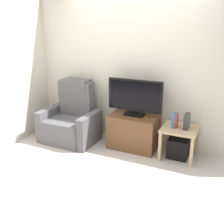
{
  "coord_description": "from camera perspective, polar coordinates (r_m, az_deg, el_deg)",
  "views": [
    {
      "loc": [
        1.57,
        -3.12,
        2.05
      ],
      "look_at": [
        -0.13,
        0.5,
        0.7
      ],
      "focal_mm": 42.94,
      "sensor_mm": 36.0,
      "label": 1
    }
  ],
  "objects": [
    {
      "name": "book_middle",
      "position": [
        4.23,
        13.55,
        -1.84
      ],
      "size": [
        0.03,
        0.11,
        0.22
      ],
      "primitive_type": "cube",
      "color": "red",
      "rests_on": "side_table"
    },
    {
      "name": "subwoofer_box",
      "position": [
        4.41,
        13.94,
        -7.38
      ],
      "size": [
        0.31,
        0.31,
        0.31
      ],
      "primitive_type": "cube",
      "color": "black",
      "rests_on": "ground"
    },
    {
      "name": "ground_plane",
      "position": [
        4.05,
        -1.32,
        -11.76
      ],
      "size": [
        6.4,
        6.4,
        0.0
      ],
      "primitive_type": "plane",
      "color": "#BCB2AD"
    },
    {
      "name": "wall_side",
      "position": [
        4.71,
        -22.57,
        8.07
      ],
      "size": [
        0.06,
        4.48,
        2.6
      ],
      "primitive_type": "cube",
      "color": "beige",
      "rests_on": "ground"
    },
    {
      "name": "tv_stand",
      "position": [
        4.56,
        4.57,
        -4.16
      ],
      "size": [
        0.81,
        0.5,
        0.58
      ],
      "color": "brown",
      "rests_on": "ground"
    },
    {
      "name": "wall_back",
      "position": [
        4.6,
        4.94,
        9.17
      ],
      "size": [
        6.4,
        0.06,
        2.6
      ],
      "primitive_type": "cube",
      "color": "beige",
      "rests_on": "ground"
    },
    {
      "name": "recliner_armchair",
      "position": [
        4.88,
        -8.67,
        -1.69
      ],
      "size": [
        0.98,
        0.78,
        1.08
      ],
      "rotation": [
        0.0,
        0.0,
        0.15
      ],
      "color": "#515156",
      "rests_on": "ground"
    },
    {
      "name": "game_console",
      "position": [
        4.23,
        15.64,
        -1.92
      ],
      "size": [
        0.07,
        0.2,
        0.23
      ],
      "primitive_type": "cube",
      "color": "#333338",
      "rests_on": "side_table"
    },
    {
      "name": "book_leftmost",
      "position": [
        4.23,
        13.04,
        -1.69
      ],
      "size": [
        0.05,
        0.12,
        0.23
      ],
      "primitive_type": "cube",
      "color": "#3366B2",
      "rests_on": "side_table"
    },
    {
      "name": "television",
      "position": [
        4.37,
        4.86,
        3.25
      ],
      "size": [
        0.92,
        0.2,
        0.6
      ],
      "color": "black",
      "rests_on": "tv_stand"
    },
    {
      "name": "side_table",
      "position": [
        4.31,
        14.21,
        -4.26
      ],
      "size": [
        0.54,
        0.54,
        0.5
      ],
      "color": "tan",
      "rests_on": "ground"
    }
  ]
}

